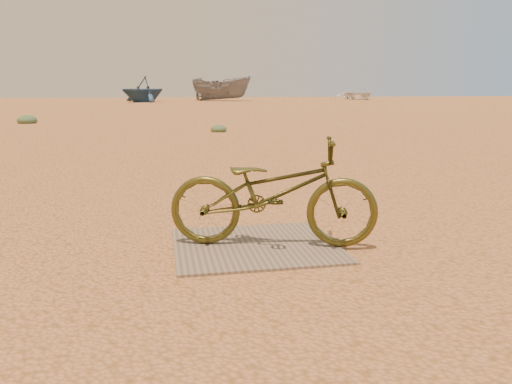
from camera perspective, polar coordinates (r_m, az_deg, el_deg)
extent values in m
plane|color=#DC8A55|center=(3.76, -4.41, -9.29)|extent=(120.00, 120.00, 0.00)
cube|color=#7F6C58|center=(4.35, 0.00, -6.13)|extent=(1.41, 1.21, 0.02)
imported|color=#454217|center=(4.21, 1.98, -0.04)|extent=(1.86, 1.05, 0.93)
imported|color=navy|center=(45.07, -12.80, 11.40)|extent=(5.59, 5.50, 2.23)
imported|color=slate|center=(48.26, -4.01, 11.71)|extent=(6.23, 4.62, 2.27)
imported|color=white|center=(54.02, 11.55, 10.92)|extent=(4.20, 5.65, 1.12)
ellipsoid|color=#53734E|center=(15.38, -4.30, 6.89)|extent=(0.49, 0.49, 0.27)
ellipsoid|color=#53734E|center=(20.73, -24.67, 7.15)|extent=(0.72, 0.72, 0.39)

